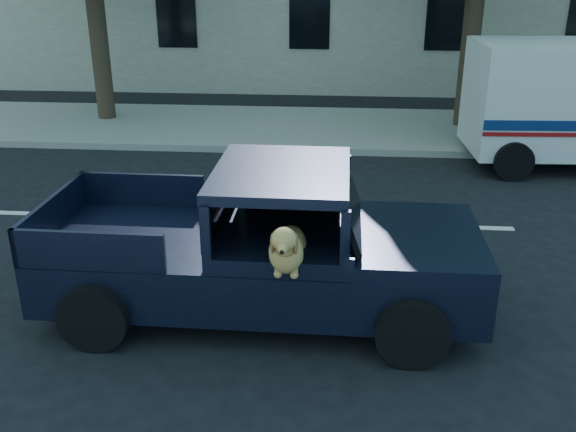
% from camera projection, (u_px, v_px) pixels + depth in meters
% --- Properties ---
extents(ground, '(120.00, 120.00, 0.00)m').
position_uv_depth(ground, '(162.00, 332.00, 7.43)').
color(ground, black).
rests_on(ground, ground).
extents(far_sidewalk, '(60.00, 4.00, 0.15)m').
position_uv_depth(far_sidewalk, '(259.00, 127.00, 15.88)').
color(far_sidewalk, gray).
rests_on(far_sidewalk, ground).
extents(lane_stripes, '(21.60, 0.14, 0.01)m').
position_uv_depth(lane_stripes, '(338.00, 223.00, 10.41)').
color(lane_stripes, silver).
rests_on(lane_stripes, ground).
extents(pickup_truck, '(5.12, 2.63, 1.83)m').
position_uv_depth(pickup_truck, '(255.00, 264.00, 7.68)').
color(pickup_truck, black).
rests_on(pickup_truck, ground).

